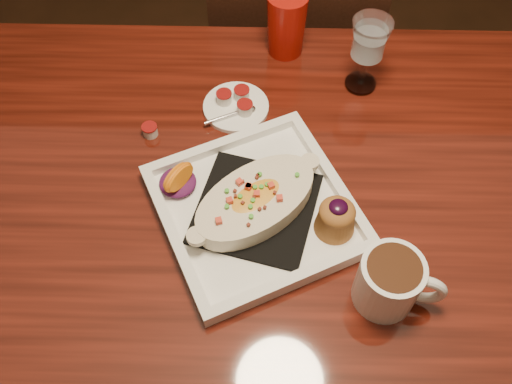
{
  "coord_description": "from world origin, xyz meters",
  "views": [
    {
      "loc": [
        -0.07,
        -0.53,
        1.59
      ],
      "look_at": [
        -0.08,
        0.01,
        0.77
      ],
      "focal_mm": 40.0,
      "sensor_mm": 36.0,
      "label": 1
    }
  ],
  "objects_px": {
    "table": "(299,231)",
    "chair_far": "(291,54)",
    "plate": "(261,206)",
    "saucer": "(236,106)",
    "coffee_mug": "(391,281)",
    "goblet": "(369,43)",
    "red_tumbler": "(286,24)"
  },
  "relations": [
    {
      "from": "table",
      "to": "plate",
      "type": "xyz_separation_m",
      "value": [
        -0.07,
        -0.02,
        0.12
      ]
    },
    {
      "from": "chair_far",
      "to": "coffee_mug",
      "type": "height_order",
      "value": "chair_far"
    },
    {
      "from": "goblet",
      "to": "chair_far",
      "type": "bearing_deg",
      "value": 109.42
    },
    {
      "from": "coffee_mug",
      "to": "saucer",
      "type": "xyz_separation_m",
      "value": [
        -0.25,
        0.38,
        -0.05
      ]
    },
    {
      "from": "chair_far",
      "to": "saucer",
      "type": "bearing_deg",
      "value": 73.22
    },
    {
      "from": "saucer",
      "to": "coffee_mug",
      "type": "bearing_deg",
      "value": -56.9
    },
    {
      "from": "table",
      "to": "coffee_mug",
      "type": "distance_m",
      "value": 0.26
    },
    {
      "from": "plate",
      "to": "saucer",
      "type": "bearing_deg",
      "value": 76.85
    },
    {
      "from": "goblet",
      "to": "red_tumbler",
      "type": "xyz_separation_m",
      "value": [
        -0.15,
        0.1,
        -0.04
      ]
    },
    {
      "from": "goblet",
      "to": "saucer",
      "type": "bearing_deg",
      "value": -164.08
    },
    {
      "from": "table",
      "to": "chair_far",
      "type": "xyz_separation_m",
      "value": [
        -0.0,
        0.63,
        -0.15
      ]
    },
    {
      "from": "plate",
      "to": "red_tumbler",
      "type": "relative_size",
      "value": 3.0
    },
    {
      "from": "table",
      "to": "red_tumbler",
      "type": "distance_m",
      "value": 0.42
    },
    {
      "from": "plate",
      "to": "saucer",
      "type": "xyz_separation_m",
      "value": [
        -0.05,
        0.24,
        -0.02
      ]
    },
    {
      "from": "chair_far",
      "to": "red_tumbler",
      "type": "height_order",
      "value": "chair_far"
    },
    {
      "from": "table",
      "to": "chair_far",
      "type": "height_order",
      "value": "chair_far"
    },
    {
      "from": "table",
      "to": "coffee_mug",
      "type": "xyz_separation_m",
      "value": [
        0.12,
        -0.17,
        0.15
      ]
    },
    {
      "from": "goblet",
      "to": "red_tumbler",
      "type": "height_order",
      "value": "goblet"
    },
    {
      "from": "red_tumbler",
      "to": "chair_far",
      "type": "bearing_deg",
      "value": 83.43
    },
    {
      "from": "saucer",
      "to": "goblet",
      "type": "bearing_deg",
      "value": 15.92
    },
    {
      "from": "plate",
      "to": "goblet",
      "type": "height_order",
      "value": "goblet"
    },
    {
      "from": "chair_far",
      "to": "goblet",
      "type": "relative_size",
      "value": 5.94
    },
    {
      "from": "table",
      "to": "saucer",
      "type": "xyz_separation_m",
      "value": [
        -0.13,
        0.21,
        0.11
      ]
    },
    {
      "from": "coffee_mug",
      "to": "chair_far",
      "type": "bearing_deg",
      "value": 110.62
    },
    {
      "from": "plate",
      "to": "coffee_mug",
      "type": "distance_m",
      "value": 0.25
    },
    {
      "from": "table",
      "to": "coffee_mug",
      "type": "bearing_deg",
      "value": -53.5
    },
    {
      "from": "coffee_mug",
      "to": "table",
      "type": "bearing_deg",
      "value": 138.25
    },
    {
      "from": "table",
      "to": "chair_far",
      "type": "distance_m",
      "value": 0.65
    },
    {
      "from": "table",
      "to": "saucer",
      "type": "distance_m",
      "value": 0.27
    },
    {
      "from": "chair_far",
      "to": "goblet",
      "type": "height_order",
      "value": "chair_far"
    },
    {
      "from": "coffee_mug",
      "to": "goblet",
      "type": "bearing_deg",
      "value": 102.12
    },
    {
      "from": "coffee_mug",
      "to": "plate",
      "type": "bearing_deg",
      "value": 155.18
    }
  ]
}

